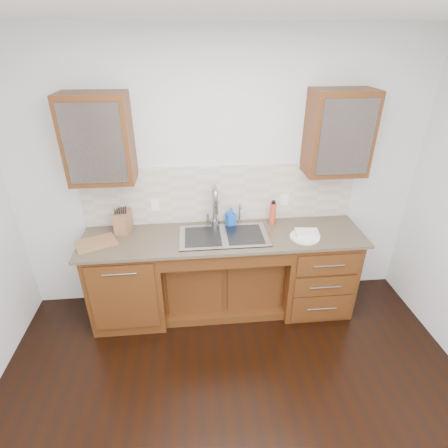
{
  "coord_description": "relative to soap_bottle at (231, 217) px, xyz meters",
  "views": [
    {
      "loc": [
        -0.28,
        -1.44,
        2.6
      ],
      "look_at": [
        0.0,
        1.4,
        1.05
      ],
      "focal_mm": 28.0,
      "sensor_mm": 36.0,
      "label": 1
    }
  ],
  "objects": [
    {
      "name": "ground",
      "position": [
        -0.09,
        -1.63,
        -1.05
      ],
      "size": [
        4.0,
        3.5,
        0.1
      ],
      "primitive_type": "cube",
      "color": "black"
    },
    {
      "name": "wall_back",
      "position": [
        -0.09,
        0.17,
        0.35
      ],
      "size": [
        4.0,
        0.1,
        2.7
      ],
      "primitive_type": "cube",
      "color": "silver",
      "rests_on": "ground"
    },
    {
      "name": "base_cabinet_left",
      "position": [
        -1.04,
        -0.19,
        -0.56
      ],
      "size": [
        0.7,
        0.62,
        0.88
      ],
      "primitive_type": "cube",
      "color": "#593014",
      "rests_on": "ground"
    },
    {
      "name": "base_cabinet_center",
      "position": [
        -0.09,
        -0.1,
        -0.65
      ],
      "size": [
        1.2,
        0.44,
        0.7
      ],
      "primitive_type": "cube",
      "color": "#593014",
      "rests_on": "ground"
    },
    {
      "name": "base_cabinet_right",
      "position": [
        0.86,
        -0.19,
        -0.56
      ],
      "size": [
        0.7,
        0.62,
        0.88
      ],
      "primitive_type": "cube",
      "color": "#593014",
      "rests_on": "ground"
    },
    {
      "name": "countertop",
      "position": [
        -0.09,
        -0.21,
        -0.11
      ],
      "size": [
        2.7,
        0.65,
        0.03
      ],
      "primitive_type": "cube",
      "color": "#84705B",
      "rests_on": "base_cabinet_left"
    },
    {
      "name": "backsplash",
      "position": [
        -0.09,
        0.11,
        0.2
      ],
      "size": [
        2.7,
        0.02,
        0.59
      ],
      "primitive_type": "cube",
      "color": "beige",
      "rests_on": "wall_back"
    },
    {
      "name": "sink",
      "position": [
        -0.09,
        -0.22,
        -0.18
      ],
      "size": [
        0.84,
        0.46,
        0.19
      ],
      "primitive_type": "cube",
      "color": "#9E9EA5",
      "rests_on": "countertop"
    },
    {
      "name": "faucet",
      "position": [
        -0.16,
        0.01,
        0.11
      ],
      "size": [
        0.04,
        0.04,
        0.4
      ],
      "primitive_type": "cylinder",
      "color": "#999993",
      "rests_on": "countertop"
    },
    {
      "name": "filter_tap",
      "position": [
        0.09,
        0.02,
        0.03
      ],
      "size": [
        0.02,
        0.02,
        0.24
      ],
      "primitive_type": "cylinder",
      "color": "#999993",
      "rests_on": "countertop"
    },
    {
      "name": "upper_cabinet_left",
      "position": [
        -1.14,
        -0.05,
        0.82
      ],
      "size": [
        0.55,
        0.34,
        0.75
      ],
      "primitive_type": "cube",
      "color": "#593014",
      "rests_on": "wall_back"
    },
    {
      "name": "upper_cabinet_right",
      "position": [
        0.96,
        -0.05,
        0.82
      ],
      "size": [
        0.55,
        0.34,
        0.75
      ],
      "primitive_type": "cube",
      "color": "#593014",
      "rests_on": "wall_back"
    },
    {
      "name": "outlet_left",
      "position": [
        -0.74,
        0.09,
        0.12
      ],
      "size": [
        0.08,
        0.01,
        0.12
      ],
      "primitive_type": "cube",
      "color": "white",
      "rests_on": "backsplash"
    },
    {
      "name": "outlet_right",
      "position": [
        0.56,
        0.09,
        0.12
      ],
      "size": [
        0.08,
        0.01,
        0.12
      ],
      "primitive_type": "cube",
      "color": "white",
      "rests_on": "backsplash"
    },
    {
      "name": "soap_bottle",
      "position": [
        0.0,
        0.0,
        0.0
      ],
      "size": [
        0.11,
        0.11,
        0.19
      ],
      "primitive_type": "imported",
      "rotation": [
        0.0,
        0.0,
        0.36
      ],
      "color": "blue",
      "rests_on": "countertop"
    },
    {
      "name": "water_bottle",
      "position": [
        0.42,
        -0.02,
        0.02
      ],
      "size": [
        0.07,
        0.07,
        0.23
      ],
      "primitive_type": "cylinder",
      "rotation": [
        0.0,
        0.0,
        0.14
      ],
      "color": "red",
      "rests_on": "countertop"
    },
    {
      "name": "plate",
      "position": [
        0.67,
        -0.32,
        -0.09
      ],
      "size": [
        0.33,
        0.33,
        0.02
      ],
      "primitive_type": "cylinder",
      "rotation": [
        0.0,
        0.0,
        -0.17
      ],
      "color": "beige",
      "rests_on": "countertop"
    },
    {
      "name": "dish_towel",
      "position": [
        0.7,
        -0.29,
        -0.06
      ],
      "size": [
        0.23,
        0.18,
        0.03
      ],
      "primitive_type": "cube",
      "rotation": [
        0.0,
        0.0,
        -0.13
      ],
      "color": "silver",
      "rests_on": "plate"
    },
    {
      "name": "knife_block",
      "position": [
        -1.05,
        -0.04,
        0.01
      ],
      "size": [
        0.16,
        0.22,
        0.22
      ],
      "primitive_type": "cube",
      "rotation": [
        0.0,
        0.0,
        -0.22
      ],
      "color": "brown",
      "rests_on": "countertop"
    },
    {
      "name": "cutting_board",
      "position": [
        -1.27,
        -0.24,
        -0.09
      ],
      "size": [
        0.42,
        0.37,
        0.02
      ],
      "primitive_type": "cube",
      "rotation": [
        0.0,
        0.0,
        0.42
      ],
      "color": "#A77555",
      "rests_on": "countertop"
    },
    {
      "name": "cup_left_a",
      "position": [
        -1.22,
        -0.05,
        0.76
      ],
      "size": [
        0.13,
        0.13,
        0.09
      ],
      "primitive_type": "imported",
      "rotation": [
        0.0,
        0.0,
        0.14
      ],
      "color": "white",
      "rests_on": "upper_cabinet_left"
    },
    {
      "name": "cup_left_b",
      "position": [
        -1.05,
        -0.05,
        0.77
      ],
      "size": [
        0.13,
        0.13,
        0.1
      ],
      "primitive_type": "imported",
      "rotation": [
        0.0,
        0.0,
        0.31
      ],
      "color": "white",
      "rests_on": "upper_cabinet_left"
    },
    {
      "name": "cup_right_a",
      "position": [
        0.81,
        -0.05,
        0.77
      ],
      "size": [
        0.16,
        0.16,
        0.09
      ],
      "primitive_type": "imported",
      "rotation": [
        0.0,
        0.0,
        -0.44
      ],
      "color": "white",
      "rests_on": "upper_cabinet_right"
    },
    {
      "name": "cup_right_b",
      "position": [
        1.1,
        -0.05,
        0.76
      ],
      "size": [
        0.11,
        0.11,
        0.09
      ],
      "primitive_type": "imported",
      "rotation": [
        0.0,
        0.0,
        0.25
      ],
      "color": "white",
      "rests_on": "upper_cabinet_right"
    }
  ]
}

